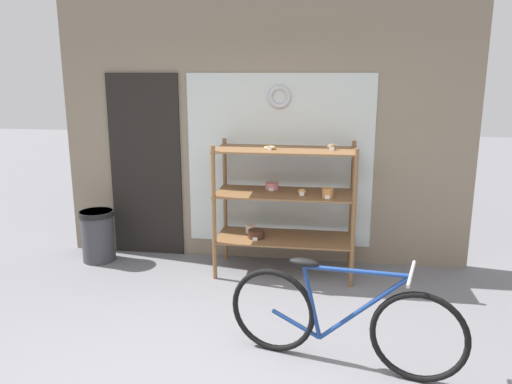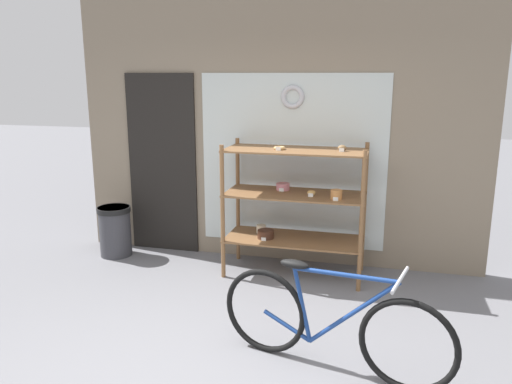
# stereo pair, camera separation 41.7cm
# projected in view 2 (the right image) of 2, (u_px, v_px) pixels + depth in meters

# --- Properties ---
(ground_plane) EXTENTS (30.00, 30.00, 0.00)m
(ground_plane) POSITION_uv_depth(u_px,v_px,m) (196.00, 382.00, 3.47)
(ground_plane) COLOR slate
(storefront_facade) EXTENTS (4.58, 0.13, 3.33)m
(storefront_facade) POSITION_uv_depth(u_px,v_px,m) (271.00, 118.00, 5.48)
(storefront_facade) COLOR gray
(storefront_facade) RESTS_ON ground_plane
(display_case) EXTENTS (1.44, 0.60, 1.40)m
(display_case) POSITION_uv_depth(u_px,v_px,m) (294.00, 199.00, 5.17)
(display_case) COLOR brown
(display_case) RESTS_ON ground_plane
(bicycle) EXTENTS (1.69, 0.55, 0.80)m
(bicycle) POSITION_uv_depth(u_px,v_px,m) (330.00, 324.00, 3.54)
(bicycle) COLOR black
(bicycle) RESTS_ON ground_plane
(trash_bin) EXTENTS (0.38, 0.38, 0.59)m
(trash_bin) POSITION_uv_depth(u_px,v_px,m) (115.00, 229.00, 5.84)
(trash_bin) COLOR #38383D
(trash_bin) RESTS_ON ground_plane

